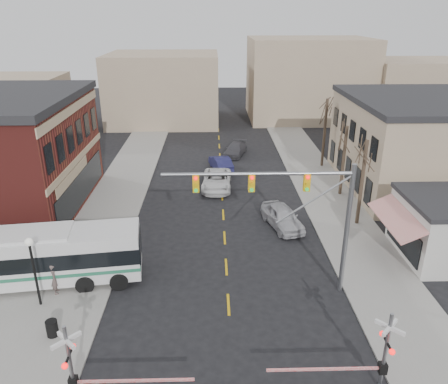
% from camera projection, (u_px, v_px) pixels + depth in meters
% --- Properties ---
extents(ground, '(160.00, 160.00, 0.00)m').
position_uv_depth(ground, '(230.00, 328.00, 23.14)').
color(ground, black).
rests_on(ground, ground).
extents(sidewalk_west, '(5.00, 60.00, 0.12)m').
position_uv_depth(sidewalk_west, '(122.00, 188.00, 41.37)').
color(sidewalk_west, gray).
rests_on(sidewalk_west, ground).
extents(sidewalk_east, '(5.00, 60.00, 0.12)m').
position_uv_depth(sidewalk_east, '(321.00, 186.00, 41.83)').
color(sidewalk_east, gray).
rests_on(sidewalk_east, ground).
extents(tree_east_a, '(0.28, 0.28, 6.75)m').
position_uv_depth(tree_east_a, '(362.00, 183.00, 33.16)').
color(tree_east_a, '#382B21').
rests_on(tree_east_a, sidewalk_east).
extents(tree_east_b, '(0.28, 0.28, 6.30)m').
position_uv_depth(tree_east_b, '(343.00, 161.00, 38.79)').
color(tree_east_b, '#382B21').
rests_on(tree_east_b, sidewalk_east).
extents(tree_east_c, '(0.28, 0.28, 7.20)m').
position_uv_depth(tree_east_c, '(324.00, 133.00, 46.02)').
color(tree_east_c, '#382B21').
rests_on(tree_east_c, sidewalk_east).
extents(transit_bus, '(13.47, 4.60, 3.40)m').
position_uv_depth(transit_bus, '(29.00, 257.00, 26.16)').
color(transit_bus, silver).
rests_on(transit_bus, ground).
extents(traffic_signal_mast, '(10.49, 0.30, 8.00)m').
position_uv_depth(traffic_signal_mast, '(299.00, 203.00, 24.06)').
color(traffic_signal_mast, gray).
rests_on(traffic_signal_mast, ground).
extents(rr_crossing_west, '(5.60, 1.36, 4.00)m').
position_uv_depth(rr_crossing_west, '(81.00, 366.00, 18.04)').
color(rr_crossing_west, gray).
rests_on(rr_crossing_west, ground).
extents(rr_crossing_east, '(5.60, 1.36, 4.00)m').
position_uv_depth(rr_crossing_east, '(376.00, 353.00, 18.75)').
color(rr_crossing_east, gray).
rests_on(rr_crossing_east, ground).
extents(street_lamp, '(0.44, 0.44, 4.24)m').
position_uv_depth(street_lamp, '(32.00, 258.00, 23.69)').
color(street_lamp, black).
rests_on(street_lamp, sidewalk_west).
extents(trash_bin, '(0.60, 0.60, 0.88)m').
position_uv_depth(trash_bin, '(52.00, 328.00, 22.29)').
color(trash_bin, black).
rests_on(trash_bin, sidewalk_west).
extents(car_a, '(3.27, 5.33, 1.70)m').
position_uv_depth(car_a, '(282.00, 217.00, 33.78)').
color(car_a, '#AEAEB3').
rests_on(car_a, ground).
extents(car_b, '(2.70, 4.89, 1.53)m').
position_uv_depth(car_b, '(221.00, 163.00, 46.06)').
color(car_b, '#1C1D48').
rests_on(car_b, ground).
extents(car_c, '(2.96, 5.87, 1.59)m').
position_uv_depth(car_c, '(217.00, 180.00, 41.23)').
color(car_c, silver).
rests_on(car_c, ground).
extents(car_d, '(3.31, 5.15, 1.39)m').
position_uv_depth(car_d, '(235.00, 149.00, 50.93)').
color(car_d, '#414045').
rests_on(car_d, ground).
extents(pedestrian_near, '(0.60, 0.79, 1.97)m').
position_uv_depth(pedestrian_near, '(55.00, 278.00, 25.50)').
color(pedestrian_near, '#60504D').
rests_on(pedestrian_near, sidewalk_west).
extents(pedestrian_far, '(1.00, 1.09, 1.82)m').
position_uv_depth(pedestrian_far, '(85.00, 248.00, 28.96)').
color(pedestrian_far, '#2C344D').
rests_on(pedestrian_far, sidewalk_west).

